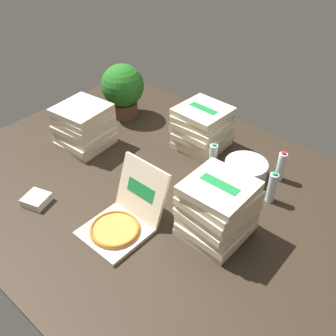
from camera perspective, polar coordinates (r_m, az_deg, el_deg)
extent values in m
cube|color=#2D2319|center=(2.81, -1.87, -3.07)|extent=(3.20, 2.40, 0.02)
cube|color=beige|center=(2.49, -7.89, -9.44)|extent=(0.38, 0.38, 0.03)
cylinder|color=#C6893D|center=(2.48, -7.93, -9.08)|extent=(0.32, 0.32, 0.02)
torus|color=#A96324|center=(2.47, -7.95, -8.94)|extent=(0.32, 0.32, 0.02)
cube|color=beige|center=(2.48, -3.92, -3.24)|extent=(0.38, 0.15, 0.36)
cube|color=#197A38|center=(2.47, -4.11, -3.30)|extent=(0.23, 0.03, 0.09)
cube|color=beige|center=(3.23, 4.99, 3.75)|extent=(0.39, 0.39, 0.05)
cube|color=beige|center=(3.19, 5.19, 4.41)|extent=(0.38, 0.38, 0.05)
cube|color=#197A38|center=(3.18, 5.22, 4.81)|extent=(0.25, 0.07, 0.00)
cube|color=beige|center=(3.16, 5.17, 5.08)|extent=(0.40, 0.40, 0.05)
cube|color=beige|center=(3.13, 5.07, 5.87)|extent=(0.40, 0.40, 0.05)
cube|color=#197A38|center=(3.12, 5.09, 6.29)|extent=(0.25, 0.08, 0.00)
cube|color=beige|center=(3.10, 5.17, 6.66)|extent=(0.39, 0.39, 0.05)
cube|color=beige|center=(3.09, 5.15, 7.62)|extent=(0.40, 0.40, 0.05)
cube|color=beige|center=(3.07, 5.27, 8.44)|extent=(0.39, 0.39, 0.05)
cube|color=#197A38|center=(3.05, 5.30, 8.88)|extent=(0.25, 0.08, 0.00)
cube|color=beige|center=(2.49, 6.91, -9.11)|extent=(0.38, 0.38, 0.05)
cube|color=beige|center=(2.44, 7.17, -8.48)|extent=(0.39, 0.39, 0.05)
cube|color=#197A38|center=(2.42, 7.22, -8.04)|extent=(0.25, 0.08, 0.00)
cube|color=beige|center=(2.42, 7.29, -7.35)|extent=(0.39, 0.39, 0.05)
cube|color=#197A38|center=(2.40, 7.35, -6.90)|extent=(0.25, 0.08, 0.00)
cube|color=beige|center=(2.38, 7.17, -6.58)|extent=(0.41, 0.41, 0.05)
cube|color=beige|center=(2.34, 7.59, -5.66)|extent=(0.41, 0.41, 0.05)
cube|color=beige|center=(2.30, 7.44, -4.91)|extent=(0.41, 0.41, 0.05)
cube|color=#197A38|center=(2.28, 7.49, -4.41)|extent=(0.25, 0.09, 0.00)
cube|color=beige|center=(2.27, 7.77, -3.89)|extent=(0.41, 0.41, 0.05)
cube|color=beige|center=(2.24, 7.68, -2.91)|extent=(0.38, 0.38, 0.05)
cube|color=#197A38|center=(2.22, 7.74, -2.39)|extent=(0.25, 0.07, 0.00)
cube|color=beige|center=(3.31, -12.22, 3.84)|extent=(0.41, 0.41, 0.05)
cube|color=#197A38|center=(3.29, -12.28, 4.22)|extent=(0.25, 0.09, 0.00)
cube|color=beige|center=(3.27, -12.24, 4.50)|extent=(0.39, 0.39, 0.05)
cube|color=#197A38|center=(3.26, -12.30, 4.89)|extent=(0.25, 0.07, 0.00)
cube|color=beige|center=(3.25, -12.21, 5.31)|extent=(0.41, 0.41, 0.05)
cube|color=beige|center=(3.23, -12.55, 6.11)|extent=(0.42, 0.42, 0.05)
cube|color=#197A38|center=(3.21, -12.62, 6.52)|extent=(0.25, 0.09, 0.00)
cube|color=beige|center=(3.20, -12.55, 6.91)|extent=(0.40, 0.40, 0.05)
cube|color=beige|center=(3.18, -12.69, 7.71)|extent=(0.41, 0.41, 0.05)
cube|color=#197A38|center=(3.16, -12.76, 8.13)|extent=(0.25, 0.09, 0.00)
cube|color=beige|center=(3.15, -12.82, 8.51)|extent=(0.42, 0.42, 0.05)
cylinder|color=#B7BABF|center=(2.91, 11.49, -0.32)|extent=(0.32, 0.32, 0.14)
cylinder|color=white|center=(2.91, 6.73, 1.47)|extent=(0.06, 0.06, 0.23)
cylinder|color=#239951|center=(2.84, 6.91, 3.48)|extent=(0.03, 0.03, 0.02)
cylinder|color=silver|center=(2.72, 15.23, -2.86)|extent=(0.06, 0.06, 0.23)
cylinder|color=#239951|center=(2.64, 15.66, -0.83)|extent=(0.03, 0.03, 0.02)
cylinder|color=white|center=(2.92, 16.49, 0.18)|extent=(0.06, 0.06, 0.23)
cylinder|color=red|center=(2.85, 16.92, 2.15)|extent=(0.03, 0.03, 0.02)
cylinder|color=#513323|center=(3.66, -6.54, 8.84)|extent=(0.25, 0.25, 0.14)
sphere|color=#20631E|center=(3.55, -6.81, 12.14)|extent=(0.39, 0.39, 0.39)
cube|color=white|center=(2.81, -19.03, -4.49)|extent=(0.20, 0.20, 0.06)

